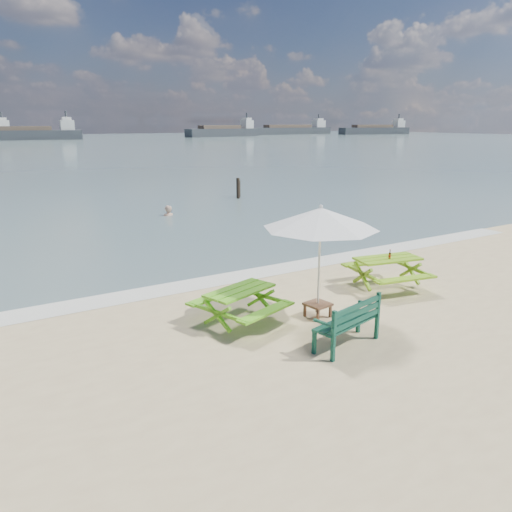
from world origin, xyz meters
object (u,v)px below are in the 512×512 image
side_table (318,310)px  beer_bottle (390,256)px  picnic_table_left (240,307)px  patio_umbrella (321,218)px  picnic_table_right (387,273)px  park_bench (346,332)px  swimmer (168,225)px

side_table → beer_bottle: 2.78m
picnic_table_left → side_table: picnic_table_left is taller
patio_umbrella → beer_bottle: bearing=11.8°
picnic_table_right → picnic_table_left: bearing=-179.3°
park_bench → patio_umbrella: size_ratio=0.56×
patio_umbrella → swimmer: 13.19m
picnic_table_left → side_table: (1.55, -0.60, -0.18)m
side_table → beer_bottle: bearing=11.8°
side_table → swimmer: swimmer is taller
side_table → picnic_table_left: bearing=159.0°
park_bench → side_table: (0.44, 1.40, -0.11)m
beer_bottle → swimmer: size_ratio=0.13×
picnic_table_left → beer_bottle: (4.20, -0.05, 0.50)m
picnic_table_left → patio_umbrella: 2.44m
beer_bottle → swimmer: (-0.90, 12.27, -1.28)m
picnic_table_right → swimmer: bearing=94.5°
side_table → patio_umbrella: bearing=-90.0°
park_bench → beer_bottle: beer_bottle is taller
beer_bottle → park_bench: bearing=-147.7°
picnic_table_left → patio_umbrella: patio_umbrella is taller
picnic_table_right → swimmer: picnic_table_right is taller
picnic_table_right → park_bench: bearing=-146.8°
beer_bottle → swimmer: bearing=94.2°
picnic_table_right → beer_bottle: size_ratio=8.82×
picnic_table_left → picnic_table_right: (4.25, 0.05, 0.02)m
park_bench → swimmer: 14.40m
park_bench → swimmer: size_ratio=0.86×
park_bench → patio_umbrella: bearing=72.6°
patio_umbrella → beer_bottle: 2.99m
picnic_table_right → beer_bottle: beer_bottle is taller
park_bench → swimmer: bearing=81.3°
side_table → patio_umbrella: patio_umbrella is taller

